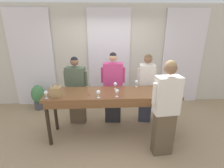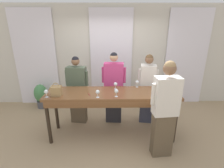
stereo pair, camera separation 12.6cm
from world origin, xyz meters
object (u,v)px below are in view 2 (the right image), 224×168
at_px(host_pouring, 165,110).
at_px(wine_glass_back_left, 116,91).
at_px(wine_glass_center_right, 46,92).
at_px(guest_pink_top, 114,88).
at_px(wine_bottle, 175,91).
at_px(wine_glass_front_left, 98,92).
at_px(tasting_bar, 112,97).
at_px(guest_olive_jacket, 78,90).
at_px(wine_glass_center_left, 116,84).
at_px(wine_glass_front_mid, 137,82).
at_px(guest_cream_sweater, 147,89).
at_px(wine_glass_center_mid, 154,92).
at_px(potted_plant, 41,95).
at_px(handbag, 56,91).
at_px(wine_glass_front_right, 171,85).

bearing_deg(host_pouring, wine_glass_back_left, 155.04).
distance_m(wine_glass_center_right, guest_pink_top, 1.52).
bearing_deg(wine_bottle, wine_glass_front_left, -179.71).
height_order(tasting_bar, wine_glass_front_left, wine_glass_front_left).
relative_size(wine_glass_center_right, guest_olive_jacket, 0.09).
xyz_separation_m(wine_bottle, wine_glass_center_left, (-1.11, 0.41, -0.02)).
distance_m(wine_glass_front_left, wine_glass_front_mid, 0.98).
height_order(wine_bottle, wine_glass_center_left, wine_bottle).
bearing_deg(guest_cream_sweater, wine_glass_center_left, -153.01).
bearing_deg(wine_glass_center_right, host_pouring, -9.93).
bearing_deg(guest_cream_sweater, wine_glass_back_left, -134.21).
bearing_deg(wine_glass_center_mid, wine_glass_center_right, 178.66).
height_order(guest_pink_top, potted_plant, guest_pink_top).
distance_m(handbag, guest_pink_top, 1.34).
relative_size(wine_bottle, guest_cream_sweater, 0.20).
height_order(wine_bottle, guest_olive_jacket, guest_olive_jacket).
bearing_deg(wine_glass_front_mid, tasting_bar, -150.75).
bearing_deg(wine_glass_front_left, guest_pink_top, 68.52).
xyz_separation_m(handbag, wine_glass_center_left, (1.14, 0.32, 0.01)).
bearing_deg(wine_glass_back_left, wine_glass_center_mid, -4.58).
xyz_separation_m(wine_glass_center_mid, guest_pink_top, (-0.73, 0.83, -0.24)).
bearing_deg(handbag, tasting_bar, 6.85).
distance_m(handbag, wine_glass_back_left, 1.15).
bearing_deg(potted_plant, guest_olive_jacket, -32.44).
xyz_separation_m(handbag, wine_glass_front_mid, (1.61, 0.43, 0.01)).
xyz_separation_m(wine_glass_center_right, potted_plant, (-0.76, 1.54, -0.74)).
relative_size(wine_glass_front_right, wine_glass_center_right, 1.00).
distance_m(wine_glass_center_mid, guest_cream_sweater, 0.87).
bearing_deg(tasting_bar, wine_bottle, -10.63).
relative_size(wine_glass_front_right, wine_glass_center_mid, 1.00).
bearing_deg(wine_glass_front_mid, wine_glass_center_right, -163.95).
relative_size(tasting_bar, wine_bottle, 8.10).
relative_size(wine_glass_center_right, potted_plant, 0.22).
height_order(wine_glass_front_left, wine_glass_front_mid, same).
relative_size(wine_glass_front_mid, potted_plant, 0.22).
xyz_separation_m(tasting_bar, wine_glass_center_mid, (0.78, -0.25, 0.21)).
distance_m(wine_glass_front_left, wine_glass_back_left, 0.35).
distance_m(wine_glass_center_mid, potted_plant, 3.28).
height_order(wine_glass_center_mid, guest_pink_top, guest_pink_top).
bearing_deg(guest_pink_top, wine_glass_center_left, -85.85).
bearing_deg(guest_cream_sweater, wine_bottle, -66.49).
bearing_deg(wine_glass_front_right, host_pouring, -113.78).
bearing_deg(wine_glass_front_right, wine_glass_back_left, -164.28).
relative_size(wine_glass_center_left, wine_glass_back_left, 1.00).
bearing_deg(guest_olive_jacket, wine_glass_center_right, -118.72).
relative_size(guest_pink_top, guest_cream_sweater, 1.03).
relative_size(handbag, host_pouring, 0.15).
relative_size(wine_glass_back_left, guest_olive_jacket, 0.09).
bearing_deg(tasting_bar, guest_cream_sweater, 34.80).
distance_m(wine_glass_front_right, wine_glass_back_left, 1.17).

